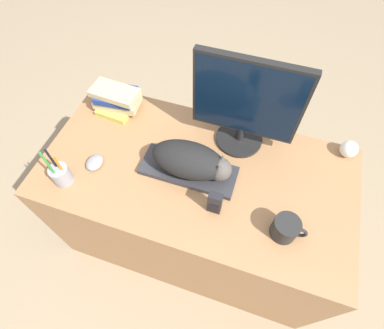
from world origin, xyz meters
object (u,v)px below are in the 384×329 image
at_px(pen_cup, 61,174).
at_px(computer_mouse, 95,162).
at_px(keyboard, 189,170).
at_px(book_stack, 117,99).
at_px(coffee_mug, 286,228).
at_px(monitor, 246,104).
at_px(baseball, 349,149).
at_px(cat, 192,161).
at_px(phone, 215,203).

bearing_deg(pen_cup, computer_mouse, 53.51).
relative_size(keyboard, book_stack, 1.79).
xyz_separation_m(coffee_mug, pen_cup, (-0.88, -0.06, 0.00)).
distance_m(computer_mouse, coffee_mug, 0.80).
bearing_deg(monitor, keyboard, -124.38).
bearing_deg(baseball, monitor, -171.09).
bearing_deg(computer_mouse, baseball, 21.37).
distance_m(keyboard, baseball, 0.69).
relative_size(monitor, book_stack, 1.93).
height_order(coffee_mug, book_stack, book_stack).
xyz_separation_m(cat, coffee_mug, (0.40, -0.14, -0.05)).
bearing_deg(book_stack, monitor, -0.67).
bearing_deg(computer_mouse, monitor, 30.47).
bearing_deg(coffee_mug, keyboard, 161.35).
xyz_separation_m(computer_mouse, coffee_mug, (0.80, -0.05, 0.03)).
distance_m(baseball, phone, 0.64).
relative_size(coffee_mug, baseball, 1.72).
bearing_deg(baseball, phone, -137.27).
bearing_deg(monitor, cat, -121.61).
relative_size(monitor, baseball, 5.83).
bearing_deg(keyboard, cat, 0.00).
height_order(computer_mouse, baseball, baseball).
xyz_separation_m(monitor, baseball, (0.46, 0.07, -0.19)).
distance_m(computer_mouse, pen_cup, 0.14).
distance_m(keyboard, phone, 0.20).
bearing_deg(coffee_mug, baseball, 65.57).
bearing_deg(cat, computer_mouse, -167.43).
height_order(keyboard, phone, phone).
distance_m(pen_cup, phone, 0.62).
bearing_deg(computer_mouse, cat, 12.57).
relative_size(monitor, coffee_mug, 3.39).
relative_size(keyboard, baseball, 5.39).
height_order(cat, monitor, monitor).
bearing_deg(pen_cup, monitor, 34.49).
distance_m(cat, phone, 0.19).
height_order(computer_mouse, pen_cup, pen_cup).
xyz_separation_m(coffee_mug, book_stack, (-0.85, 0.38, 0.02)).
relative_size(cat, pen_cup, 1.52).
bearing_deg(computer_mouse, keyboard, 13.07).
bearing_deg(baseball, coffee_mug, -114.43).
relative_size(baseball, phone, 0.64).
bearing_deg(baseball, keyboard, -153.83).
bearing_deg(pen_cup, phone, 6.41).
relative_size(cat, baseball, 4.43).
bearing_deg(keyboard, monitor, 55.62).
distance_m(computer_mouse, phone, 0.54).
height_order(keyboard, cat, cat).
distance_m(keyboard, cat, 0.08).
bearing_deg(cat, monitor, 58.39).
bearing_deg(coffee_mug, monitor, 124.71).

